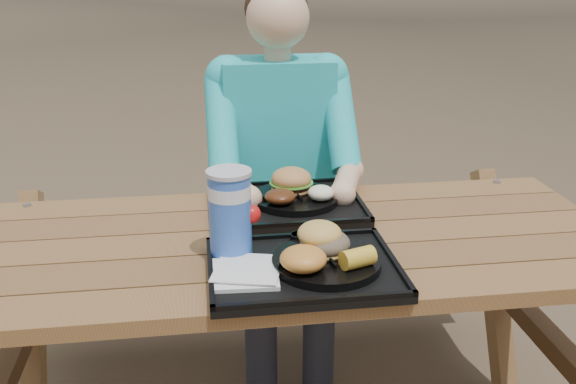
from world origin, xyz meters
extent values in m
cube|color=black|center=(0.01, -0.21, 0.76)|extent=(0.45, 0.35, 0.02)
cube|color=black|center=(0.02, 0.20, 0.76)|extent=(0.45, 0.35, 0.02)
cylinder|color=black|center=(0.06, -0.22, 0.78)|extent=(0.26, 0.26, 0.02)
cylinder|color=black|center=(0.05, 0.21, 0.78)|extent=(0.26, 0.26, 0.02)
cube|color=silver|center=(-0.14, -0.24, 0.78)|extent=(0.16, 0.16, 0.02)
cylinder|color=blue|center=(-0.16, -0.12, 0.87)|extent=(0.10, 0.10, 0.21)
cylinder|color=#321105|center=(0.02, -0.08, 0.78)|extent=(0.04, 0.04, 0.03)
cylinder|color=yellow|center=(0.08, -0.10, 0.79)|extent=(0.06, 0.06, 0.03)
ellipsoid|color=gold|center=(0.00, -0.27, 0.82)|extent=(0.11, 0.11, 0.05)
cube|color=black|center=(-0.16, 0.22, 0.77)|extent=(0.04, 0.14, 0.01)
ellipsoid|color=#522610|center=(0.00, 0.15, 0.81)|extent=(0.09, 0.09, 0.04)
ellipsoid|color=white|center=(0.12, 0.16, 0.81)|extent=(0.08, 0.08, 0.04)
camera|label=1|loc=(-0.22, -1.56, 1.47)|focal=40.00mm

